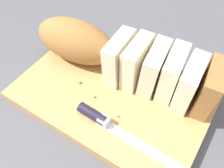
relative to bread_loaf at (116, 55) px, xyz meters
name	(u,v)px	position (x,y,z in m)	size (l,w,h in m)	color
ground_plane	(112,99)	(0.03, -0.06, -0.07)	(3.00, 3.00, 0.00)	#4C4C51
cutting_board	(112,96)	(0.03, -0.06, -0.06)	(0.39, 0.25, 0.02)	tan
bread_loaf	(116,55)	(0.00, 0.00, 0.00)	(0.41, 0.13, 0.10)	#996633
bread_knife	(107,124)	(0.06, -0.13, -0.04)	(0.26, 0.03, 0.02)	silver
crumb_near_knife	(95,97)	(0.00, -0.09, -0.05)	(0.00, 0.00, 0.00)	#A8753D
crumb_near_loaf	(118,116)	(0.07, -0.10, -0.05)	(0.00, 0.00, 0.00)	#A8753D
crumb_stray_left	(80,82)	(-0.04, -0.07, -0.04)	(0.01, 0.01, 0.01)	#A8753D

